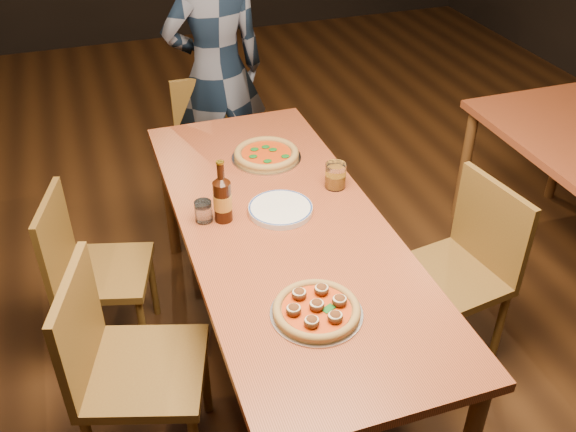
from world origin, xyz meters
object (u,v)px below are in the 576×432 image
object	(u,v)px
table_main	(284,238)
chair_main_sw	(105,271)
beer_bottle	(223,200)
amber_glass	(335,175)
chair_main_e	(448,276)
pizza_meatball	(317,309)
chair_end	(215,152)
water_glass	(203,211)
plate_stack	(280,209)
diner	(216,72)
chair_main_nw	(145,369)
pizza_margherita	(266,154)

from	to	relation	value
table_main	chair_main_sw	distance (m)	0.85
beer_bottle	amber_glass	xyz separation A→B (m)	(0.52, 0.09, -0.04)
chair_main_sw	chair_main_e	distance (m)	1.51
pizza_meatball	beer_bottle	world-z (taller)	beer_bottle
chair_end	amber_glass	bearing A→B (deg)	-73.12
pizza_meatball	water_glass	distance (m)	0.70
chair_main_e	table_main	bearing A→B (deg)	-115.39
pizza_meatball	chair_end	bearing A→B (deg)	88.35
plate_stack	table_main	bearing A→B (deg)	-98.34
chair_main_sw	diner	bearing A→B (deg)	-20.19
amber_glass	table_main	bearing A→B (deg)	-147.24
chair_main_e	chair_end	xyz separation A→B (m)	(-0.69, 1.44, -0.03)
chair_main_nw	chair_main_sw	bearing A→B (deg)	24.74
chair_main_e	chair_end	distance (m)	1.60
water_glass	diner	distance (m)	1.38
chair_end	amber_glass	xyz separation A→B (m)	(0.31, -1.04, 0.38)
chair_end	diner	xyz separation A→B (m)	(0.08, 0.22, 0.39)
chair_main_nw	pizza_meatball	world-z (taller)	chair_main_nw
chair_end	chair_main_nw	bearing A→B (deg)	-111.80
chair_main_sw	chair_end	size ratio (longest dim) A/B	0.98
beer_bottle	pizza_margherita	bearing A→B (deg)	53.67
pizza_meatball	table_main	bearing A→B (deg)	83.35
chair_main_sw	amber_glass	bearing A→B (deg)	-82.90
table_main	diner	distance (m)	1.46
chair_main_sw	beer_bottle	size ratio (longest dim) A/B	3.16
chair_main_e	beer_bottle	size ratio (longest dim) A/B	3.41
table_main	chair_main_e	size ratio (longest dim) A/B	2.22
pizza_meatball	diner	world-z (taller)	diner
diner	table_main	bearing A→B (deg)	82.23
chair_main_e	water_glass	bearing A→B (deg)	-117.22
table_main	water_glass	bearing A→B (deg)	157.34
table_main	diner	bearing A→B (deg)	87.14
water_glass	chair_main_sw	bearing A→B (deg)	152.31
chair_main_nw	chair_main_e	distance (m)	1.33
pizza_margherita	amber_glass	world-z (taller)	amber_glass
water_glass	plate_stack	bearing A→B (deg)	-7.72
chair_main_sw	pizza_margherita	distance (m)	0.91
pizza_margherita	water_glass	world-z (taller)	water_glass
chair_main_e	pizza_margherita	size ratio (longest dim) A/B	2.76
pizza_meatball	chair_main_e	bearing A→B (deg)	23.75
chair_main_sw	water_glass	world-z (taller)	water_glass
amber_glass	plate_stack	bearing A→B (deg)	-159.07
chair_main_e	pizza_meatball	xyz separation A→B (m)	(-0.74, -0.33, 0.32)
chair_end	water_glass	xyz separation A→B (m)	(-0.29, -1.11, 0.37)
pizza_meatball	beer_bottle	distance (m)	0.66
chair_main_e	pizza_meatball	world-z (taller)	chair_main_e
chair_main_e	amber_glass	xyz separation A→B (m)	(-0.38, 0.40, 0.36)
chair_main_sw	plate_stack	xyz separation A→B (m)	(0.74, -0.27, 0.35)
chair_main_nw	pizza_margherita	bearing A→B (deg)	-23.23
table_main	chair_end	size ratio (longest dim) A/B	2.35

